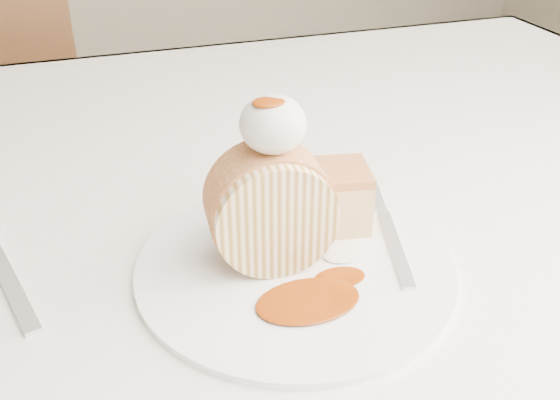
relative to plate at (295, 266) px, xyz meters
name	(u,v)px	position (x,y,z in m)	size (l,w,h in m)	color
table	(229,237)	(-0.01, 0.19, -0.09)	(1.40, 0.90, 0.75)	white
plate	(295,266)	(0.00, 0.00, 0.00)	(0.27, 0.27, 0.01)	white
roulade_slice	(271,209)	(-0.02, 0.01, 0.05)	(0.10, 0.10, 0.05)	#FFDDB1
cake_chunk	(334,201)	(0.05, 0.05, 0.03)	(0.06, 0.05, 0.05)	#D68951
whipped_cream	(273,124)	(-0.01, 0.02, 0.13)	(0.05, 0.05, 0.05)	white
caramel_drizzle	(269,95)	(-0.02, 0.01, 0.15)	(0.03, 0.02, 0.01)	#802E05
caramel_pool	(308,301)	(-0.01, -0.05, 0.01)	(0.08, 0.05, 0.00)	#802E05
fork	(395,247)	(0.09, -0.01, 0.01)	(0.02, 0.16, 0.00)	silver
spoon	(10,283)	(-0.23, 0.05, 0.00)	(0.03, 0.17, 0.00)	silver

